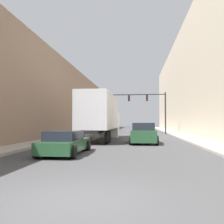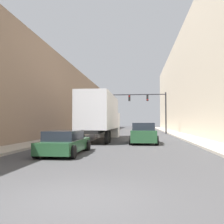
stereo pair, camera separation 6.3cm
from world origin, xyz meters
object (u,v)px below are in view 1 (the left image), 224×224
Objects in this scene: sedan_car at (65,143)px; traffic_signal_gantry at (151,104)px; suv_car at (143,134)px; semi_truck at (101,116)px.

traffic_signal_gantry reaches higher than sedan_car.
sedan_car is at bearing -121.33° from suv_car.
traffic_signal_gantry is at bearing 84.98° from suv_car.
traffic_signal_gantry is (5.40, 13.59, 1.98)m from semi_truck.
suv_car is at bearing -95.02° from traffic_signal_gantry.
suv_car is (4.29, 7.04, 0.17)m from sedan_car.
suv_car is 0.54× the size of traffic_signal_gantry.
suv_car is at bearing -40.75° from semi_truck.
sedan_car is 1.06× the size of suv_car.
semi_truck is 5.38m from suv_car.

